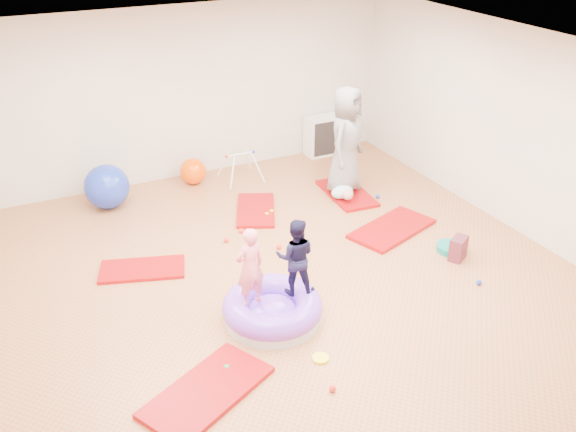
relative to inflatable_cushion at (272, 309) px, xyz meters
name	(u,v)px	position (x,y,z in m)	size (l,w,h in m)	color
room	(300,187)	(0.52, 0.36, 1.26)	(7.01, 8.01, 2.81)	#A57848
gym_mat_front_left	(207,392)	(-1.08, -0.81, -0.11)	(1.31, 0.65, 0.05)	#9F040B
gym_mat_mid_left	(142,269)	(-1.06, 1.67, -0.12)	(1.07, 0.53, 0.04)	#9F040B
gym_mat_center_back	(256,210)	(0.91, 2.56, -0.12)	(1.11, 0.55, 0.05)	#9F040B
gym_mat_right	(392,229)	(2.42, 1.16, -0.11)	(1.29, 0.65, 0.05)	#9F040B
gym_mat_rear_right	(347,193)	(2.45, 2.46, -0.11)	(1.18, 0.59, 0.05)	#9F040B
inflatable_cushion	(272,309)	(0.00, 0.00, 0.00)	(1.14, 1.14, 0.36)	silver
child_pink	(250,263)	(-0.25, 0.03, 0.66)	(0.34, 0.23, 0.94)	pink
child_navy	(296,253)	(0.30, 0.02, 0.65)	(0.45, 0.35, 0.92)	black
adult_caregiver	(346,140)	(2.44, 2.54, 0.76)	(0.83, 0.54, 1.69)	slate
infant	(343,193)	(2.27, 2.27, 0.02)	(0.36, 0.37, 0.21)	#BEDBFA
ball_pit_balls	(299,255)	(0.90, 1.09, -0.10)	(3.67, 3.78, 0.07)	#1D35B8
exercise_ball_blue	(107,187)	(-1.04, 3.69, 0.20)	(0.68, 0.68, 0.68)	#1D35B8
exercise_ball_orange	(193,171)	(0.41, 3.96, 0.08)	(0.43, 0.43, 0.43)	#FF4F00
infant_play_gym	(240,162)	(1.15, 3.71, 0.19)	(0.64, 0.61, 0.49)	white
cube_shelf	(325,135)	(2.99, 4.15, 0.22)	(0.71, 0.35, 0.71)	white
balance_disc	(451,248)	(2.81, 0.33, -0.10)	(0.39, 0.39, 0.09)	#0D7E73
backpack	(458,248)	(2.75, 0.13, 0.02)	(0.27, 0.17, 0.31)	maroon
yellow_toy	(320,358)	(0.16, -0.85, -0.13)	(0.18, 0.18, 0.03)	#F7E300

